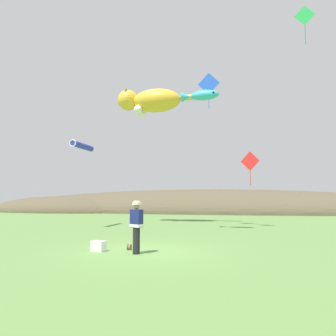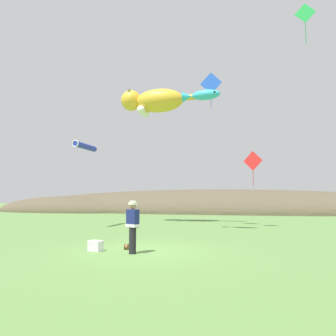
# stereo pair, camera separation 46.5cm
# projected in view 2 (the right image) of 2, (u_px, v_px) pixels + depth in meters

# --- Properties ---
(ground_plane) EXTENTS (120.00, 120.00, 0.00)m
(ground_plane) POSITION_uv_depth(u_px,v_px,m) (142.00, 251.00, 11.43)
(ground_plane) COLOR #5B8442
(distant_hill_ridge) EXTENTS (55.48, 13.50, 5.39)m
(distant_hill_ridge) POSITION_uv_depth(u_px,v_px,m) (198.00, 212.00, 39.05)
(distant_hill_ridge) COLOR brown
(distant_hill_ridge) RESTS_ON ground
(festival_attendant) EXTENTS (0.49, 0.41, 1.77)m
(festival_attendant) POSITION_uv_depth(u_px,v_px,m) (133.00, 225.00, 11.04)
(festival_attendant) COLOR black
(festival_attendant) RESTS_ON ground
(kite_spool) EXTENTS (0.13, 0.22, 0.22)m
(kite_spool) POSITION_uv_depth(u_px,v_px,m) (126.00, 247.00, 11.79)
(kite_spool) COLOR olive
(kite_spool) RESTS_ON ground
(picnic_cooler) EXTENTS (0.56, 0.44, 0.36)m
(picnic_cooler) POSITION_uv_depth(u_px,v_px,m) (96.00, 246.00, 11.54)
(picnic_cooler) COLOR white
(picnic_cooler) RESTS_ON ground
(kite_giant_cat) EXTENTS (6.41, 1.88, 1.94)m
(kite_giant_cat) POSITION_uv_depth(u_px,v_px,m) (153.00, 101.00, 23.28)
(kite_giant_cat) COLOR gold
(kite_fish_windsock) EXTENTS (2.13, 0.78, 0.64)m
(kite_fish_windsock) POSITION_uv_depth(u_px,v_px,m) (202.00, 95.00, 17.93)
(kite_fish_windsock) COLOR #33B2CC
(kite_tube_streamer) EXTENTS (0.45, 2.46, 0.44)m
(kite_tube_streamer) POSITION_uv_depth(u_px,v_px,m) (85.00, 146.00, 20.36)
(kite_tube_streamer) COLOR #2633A5
(kite_diamond_green) EXTENTS (0.87, 0.12, 1.77)m
(kite_diamond_green) POSITION_uv_depth(u_px,v_px,m) (305.00, 14.00, 14.24)
(kite_diamond_green) COLOR green
(kite_diamond_blue) EXTENTS (1.37, 0.15, 2.28)m
(kite_diamond_blue) POSITION_uv_depth(u_px,v_px,m) (211.00, 83.00, 20.31)
(kite_diamond_blue) COLOR blue
(kite_diamond_red) EXTENTS (1.13, 0.52, 2.13)m
(kite_diamond_red) POSITION_uv_depth(u_px,v_px,m) (253.00, 161.00, 20.22)
(kite_diamond_red) COLOR red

